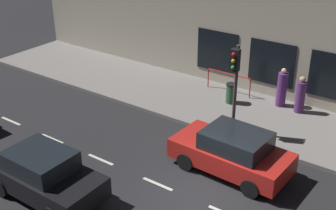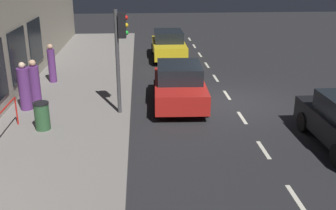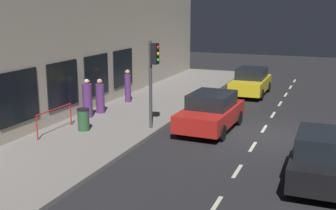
% 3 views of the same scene
% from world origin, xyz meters
% --- Properties ---
extents(ground_plane, '(60.00, 60.00, 0.00)m').
position_xyz_m(ground_plane, '(0.00, 0.00, 0.00)').
color(ground_plane, '#232326').
extents(sidewalk, '(4.50, 32.00, 0.15)m').
position_xyz_m(sidewalk, '(6.25, 0.00, 0.07)').
color(sidewalk, gray).
rests_on(sidewalk, ground).
extents(building_facade, '(0.65, 32.00, 6.19)m').
position_xyz_m(building_facade, '(8.80, 0.00, 3.09)').
color(building_facade, '#B2A893').
rests_on(building_facade, ground).
extents(lane_centre_line, '(0.12, 27.20, 0.01)m').
position_xyz_m(lane_centre_line, '(0.00, -1.00, 0.00)').
color(lane_centre_line, beige).
rests_on(lane_centre_line, ground).
extents(traffic_light, '(0.48, 0.32, 3.64)m').
position_xyz_m(traffic_light, '(4.26, 1.13, 2.68)').
color(traffic_light, '#424244').
rests_on(traffic_light, sidewalk).
extents(parked_car_0, '(1.91, 3.92, 1.58)m').
position_xyz_m(parked_car_0, '(-2.55, 4.15, 0.79)').
color(parked_car_0, black).
rests_on(parked_car_0, ground).
extents(parked_car_1, '(1.90, 4.14, 1.58)m').
position_xyz_m(parked_car_1, '(1.96, -7.99, 0.79)').
color(parked_car_1, gold).
rests_on(parked_car_1, ground).
extents(parked_car_3, '(2.11, 4.17, 1.58)m').
position_xyz_m(parked_car_3, '(2.12, -0.02, 0.79)').
color(parked_car_3, red).
rests_on(parked_car_3, ground).
extents(pedestrian_0, '(0.61, 0.61, 1.78)m').
position_xyz_m(pedestrian_0, '(7.81, 0.55, 0.96)').
color(pedestrian_0, '#5B2D70').
rests_on(pedestrian_0, sidewalk).
extents(pedestrian_1, '(0.35, 0.35, 1.73)m').
position_xyz_m(pedestrian_1, '(7.55, -2.99, 0.96)').
color(pedestrian_1, '#5B2D70').
rests_on(pedestrian_1, sidewalk).
extents(pedestrian_2, '(0.53, 0.53, 1.65)m').
position_xyz_m(pedestrian_2, '(7.68, -0.35, 0.90)').
color(pedestrian_2, '#5B2D70').
rests_on(pedestrian_2, sidewalk).
extents(trash_bin, '(0.50, 0.50, 0.92)m').
position_xyz_m(trash_bin, '(6.79, 2.50, 0.61)').
color(trash_bin, '#2D5633').
rests_on(trash_bin, sidewalk).
extents(red_railing, '(0.05, 2.28, 0.97)m').
position_xyz_m(red_railing, '(7.72, 3.15, 0.88)').
color(red_railing, red).
rests_on(red_railing, sidewalk).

